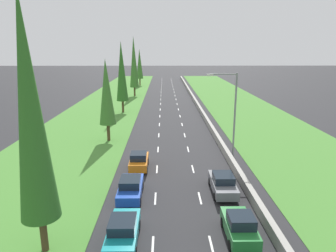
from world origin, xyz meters
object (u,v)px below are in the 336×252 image
Objects in this scene: poplar_tree_fifth at (140,64)px; street_light_mast at (232,109)px; poplar_tree_nearest at (30,110)px; poplar_tree_second at (107,92)px; green_hatchback_right_lane at (240,226)px; grey_sedan_right_lane at (223,183)px; teal_sedan_left_lane at (123,231)px; blue_sedan_left_lane at (131,188)px; poplar_tree_third at (122,72)px; orange_hatchback_left_lane at (139,161)px; poplar_tree_fourth at (134,62)px.

poplar_tree_fifth reaches higher than street_light_mast.
poplar_tree_nearest is 1.28× the size of poplar_tree_fifth.
green_hatchback_right_lane is at bearing -60.89° from poplar_tree_second.
poplar_tree_second is at bearing 128.77° from grey_sedan_right_lane.
teal_sedan_left_lane is 5.90m from blue_sedan_left_lane.
poplar_tree_fifth is (-0.45, 59.65, 0.54)m from poplar_tree_second.
teal_sedan_left_lane is 1.00× the size of blue_sedan_left_lane.
green_hatchback_right_lane is 40.99m from poplar_tree_third.
poplar_tree_second reaches higher than street_light_mast.
poplar_tree_nearest reaches higher than teal_sedan_left_lane.
teal_sedan_left_lane is 18.85m from street_light_mast.
blue_sedan_left_lane is 1.15× the size of orange_hatchback_left_lane.
poplar_tree_fifth is at bearing 90.44° from poplar_tree_second.
green_hatchback_right_lane is 13.39m from orange_hatchback_left_lane.
poplar_tree_fifth reaches higher than green_hatchback_right_lane.
poplar_tree_nearest is at bearing -123.26° from blue_sedan_left_lane.
street_light_mast is at bearing 21.56° from orange_hatchback_left_lane.
orange_hatchback_left_lane is (-7.06, 11.38, 0.00)m from green_hatchback_right_lane.
orange_hatchback_left_lane is (0.20, 5.85, 0.02)m from blue_sedan_left_lane.
blue_sedan_left_lane and grey_sedan_right_lane have the same top height.
street_light_mast is (14.36, -43.41, -2.96)m from poplar_tree_fourth.
grey_sedan_right_lane is at bearing -105.34° from street_light_mast.
teal_sedan_left_lane is at bearing -88.39° from blue_sedan_left_lane.
poplar_tree_fourth reaches higher than street_light_mast.
teal_sedan_left_lane is 0.44× the size of poplar_tree_second.
green_hatchback_right_lane is 0.27× the size of poplar_tree_fourth.
grey_sedan_right_lane is at bearing -77.19° from poplar_tree_fourth.
poplar_tree_nearest reaches higher than grey_sedan_right_lane.
poplar_tree_nearest reaches higher than poplar_tree_third.
poplar_tree_second is 0.91× the size of poplar_tree_fifth.
poplar_tree_nearest is 59.60m from poplar_tree_fourth.
teal_sedan_left_lane is 81.28m from poplar_tree_fifth.
poplar_tree_fifth is at bearing 99.35° from grey_sedan_right_lane.
green_hatchback_right_lane is (7.09, 0.36, 0.02)m from teal_sedan_left_lane.
orange_hatchback_left_lane reaches higher than grey_sedan_right_lane.
poplar_tree_fourth is (0.31, 19.98, 0.79)m from poplar_tree_third.
poplar_tree_third is (-12.22, 32.38, 6.59)m from grey_sedan_right_lane.
orange_hatchback_left_lane is 0.87× the size of grey_sedan_right_lane.
orange_hatchback_left_lane is 0.31× the size of poplar_tree_third.
poplar_tree_nearest is at bearing -131.12° from street_light_mast.
orange_hatchback_left_lane is 11.85m from poplar_tree_second.
green_hatchback_right_lane reaches higher than teal_sedan_left_lane.
street_light_mast is (14.14, 16.19, -3.11)m from poplar_tree_nearest.
poplar_tree_nearest reaches higher than poplar_tree_fourth.
blue_sedan_left_lane is 5.85m from orange_hatchback_left_lane.
teal_sedan_left_lane is 0.35× the size of poplar_tree_third.
orange_hatchback_left_lane is 0.43× the size of street_light_mast.
street_light_mast is (2.46, 8.95, 4.42)m from grey_sedan_right_lane.
grey_sedan_right_lane is at bearing -69.32° from poplar_tree_third.
poplar_tree_third is at bearing -90.89° from poplar_tree_fourth.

